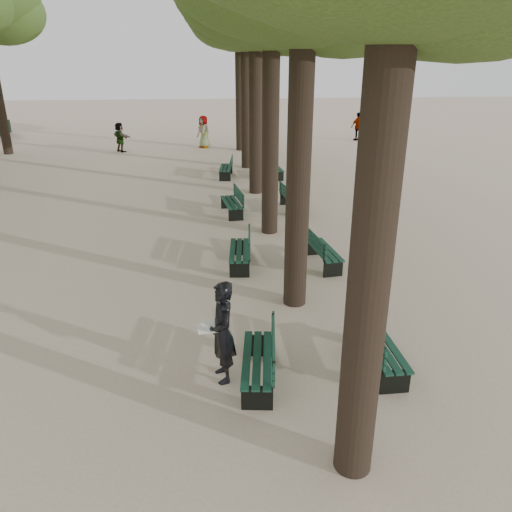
{
  "coord_description": "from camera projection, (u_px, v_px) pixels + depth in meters",
  "views": [
    {
      "loc": [
        -0.34,
        -7.26,
        5.39
      ],
      "look_at": [
        0.6,
        3.0,
        1.2
      ],
      "focal_mm": 35.0,
      "sensor_mm": 36.0,
      "label": 1
    }
  ],
  "objects": [
    {
      "name": "pedestrian_d",
      "position": [
        204.0,
        132.0,
        30.5
      ],
      "size": [
        0.94,
        0.93,
        1.92
      ],
      "primitive_type": "imported",
      "rotation": [
        0.0,
        0.0,
        5.5
      ],
      "color": "#262628",
      "rests_on": "ground"
    },
    {
      "name": "pedestrian_c",
      "position": [
        358.0,
        127.0,
        33.06
      ],
      "size": [
        1.12,
        0.67,
        1.82
      ],
      "primitive_type": "imported",
      "rotation": [
        0.0,
        0.0,
        3.45
      ],
      "color": "#262628",
      "rests_on": "ground"
    },
    {
      "name": "pedestrian_e",
      "position": [
        120.0,
        137.0,
        29.21
      ],
      "size": [
        1.29,
        1.41,
        1.7
      ],
      "primitive_type": "imported",
      "rotation": [
        0.0,
        0.0,
        2.29
      ],
      "color": "#262628",
      "rests_on": "ground"
    },
    {
      "name": "bench_right_0",
      "position": [
        380.0,
        354.0,
        9.15
      ],
      "size": [
        0.62,
        1.81,
        0.92
      ],
      "color": "black",
      "rests_on": "ground"
    },
    {
      "name": "man_with_map",
      "position": [
        222.0,
        332.0,
        8.58
      ],
      "size": [
        0.7,
        0.81,
        1.87
      ],
      "color": "black",
      "rests_on": "ground"
    },
    {
      "name": "bench_left_2",
      "position": [
        232.0,
        207.0,
        17.93
      ],
      "size": [
        0.81,
        1.86,
        0.92
      ],
      "color": "black",
      "rests_on": "ground"
    },
    {
      "name": "tree_central_4",
      "position": [
        246.0,
        0.0,
        22.61
      ],
      "size": [
        6.0,
        6.0,
        9.95
      ],
      "color": "#33261C",
      "rests_on": "ground"
    },
    {
      "name": "bench_left_3",
      "position": [
        226.0,
        171.0,
        23.34
      ],
      "size": [
        0.75,
        1.85,
        0.92
      ],
      "color": "black",
      "rests_on": "ground"
    },
    {
      "name": "bench_right_3",
      "position": [
        274.0,
        171.0,
        23.35
      ],
      "size": [
        0.73,
        1.84,
        0.92
      ],
      "color": "black",
      "rests_on": "ground"
    },
    {
      "name": "bench_left_1",
      "position": [
        240.0,
        256.0,
        13.56
      ],
      "size": [
        0.71,
        1.84,
        0.92
      ],
      "color": "black",
      "rests_on": "ground"
    },
    {
      "name": "bench_right_1",
      "position": [
        323.0,
        256.0,
        13.59
      ],
      "size": [
        0.79,
        1.86,
        0.92
      ],
      "color": "black",
      "rests_on": "ground"
    },
    {
      "name": "tree_central_5",
      "position": [
        239.0,
        9.0,
        27.22
      ],
      "size": [
        6.0,
        6.0,
        9.95
      ],
      "color": "#33261C",
      "rests_on": "ground"
    },
    {
      "name": "bench_right_2",
      "position": [
        293.0,
        203.0,
        18.38
      ],
      "size": [
        0.8,
        1.86,
        0.92
      ],
      "color": "black",
      "rests_on": "ground"
    },
    {
      "name": "bench_left_0",
      "position": [
        258.0,
        367.0,
        8.76
      ],
      "size": [
        0.78,
        1.85,
        0.92
      ],
      "color": "black",
      "rests_on": "ground"
    },
    {
      "name": "ground",
      "position": [
        238.0,
        384.0,
        8.75
      ],
      "size": [
        120.0,
        120.0,
        0.0
      ],
      "primitive_type": "plane",
      "color": "beige",
      "rests_on": "ground"
    }
  ]
}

